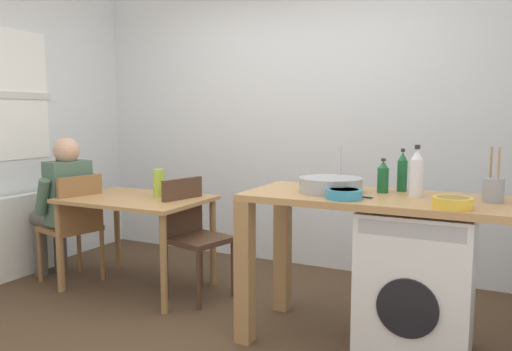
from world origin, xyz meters
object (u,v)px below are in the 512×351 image
object	(u,v)px
seated_person	(63,201)
utensil_crock	(493,189)
chair_person_seat	(75,223)
washing_machine	(417,283)
vase	(159,183)
chair_opposite	(192,231)
bottle_squat_brown	(402,172)
bottle_clear_small	(416,173)
mixing_bowl	(344,193)
bottle_tall_green	(383,177)
colander	(452,202)
dining_table	(136,209)

from	to	relation	value
seated_person	utensil_crock	xyz separation A→B (m)	(3.24, -0.05, 0.32)
chair_person_seat	washing_machine	bearing A→B (deg)	-77.60
vase	utensil_crock	bearing A→B (deg)	-5.57
chair_person_seat	chair_opposite	bearing A→B (deg)	-65.93
bottle_squat_brown	vase	xyz separation A→B (m)	(-1.88, 0.05, -0.19)
washing_machine	bottle_squat_brown	world-z (taller)	bottle_squat_brown
chair_person_seat	seated_person	size ratio (longest dim) A/B	0.75
bottle_squat_brown	bottle_clear_small	world-z (taller)	bottle_clear_small
washing_machine	mixing_bowl	bearing A→B (deg)	-152.57
bottle_tall_green	colander	distance (m)	0.55
dining_table	colander	bearing A→B (deg)	-9.69
chair_person_seat	utensil_crock	size ratio (longest dim) A/B	3.00
washing_machine	vase	xyz separation A→B (m)	(-2.02, 0.29, 0.42)
seated_person	utensil_crock	distance (m)	3.26
utensil_crock	colander	xyz separation A→B (m)	(-0.18, -0.27, -0.04)
dining_table	bottle_tall_green	xyz separation A→B (m)	(1.93, -0.06, 0.37)
chair_person_seat	washing_machine	size ratio (longest dim) A/B	1.05
utensil_crock	chair_person_seat	bearing A→B (deg)	179.72
seated_person	utensil_crock	world-z (taller)	utensil_crock
colander	bottle_squat_brown	bearing A→B (deg)	126.18
seated_person	bottle_tall_green	world-z (taller)	seated_person
colander	vase	bearing A→B (deg)	167.17
seated_person	dining_table	bearing A→B (deg)	-69.75
bottle_clear_small	utensil_crock	xyz separation A→B (m)	(0.40, -0.01, -0.07)
dining_table	bottle_squat_brown	world-z (taller)	bottle_squat_brown
dining_table	bottle_clear_small	distance (m)	2.18
bottle_squat_brown	colander	world-z (taller)	bottle_squat_brown
seated_person	vase	xyz separation A→B (m)	(0.85, 0.18, 0.18)
chair_person_seat	seated_person	xyz separation A→B (m)	(-0.16, 0.04, 0.16)
seated_person	colander	size ratio (longest dim) A/B	6.00
chair_person_seat	bottle_squat_brown	bearing A→B (deg)	-72.42
bottle_tall_green	chair_person_seat	bearing A→B (deg)	-178.61
chair_person_seat	utensil_crock	xyz separation A→B (m)	(3.09, -0.02, 0.48)
dining_table	utensil_crock	size ratio (longest dim) A/B	3.67
chair_opposite	chair_person_seat	bearing A→B (deg)	-65.95
bottle_tall_green	bottle_squat_brown	xyz separation A→B (m)	(0.09, 0.11, 0.02)
seated_person	colander	distance (m)	3.09
bottle_clear_small	utensil_crock	world-z (taller)	utensil_crock
chair_person_seat	washing_machine	distance (m)	2.72
mixing_bowl	utensil_crock	world-z (taller)	utensil_crock
bottle_squat_brown	colander	bearing A→B (deg)	-53.82
seated_person	bottle_tall_green	bearing A→B (deg)	-75.71
dining_table	seated_person	size ratio (longest dim) A/B	0.92
seated_person	colander	world-z (taller)	seated_person
dining_table	vase	distance (m)	0.27
seated_person	bottle_squat_brown	distance (m)	2.76
dining_table	washing_machine	bearing A→B (deg)	-4.88
chair_opposite	bottle_tall_green	distance (m)	1.55
bottle_squat_brown	vase	size ratio (longest dim) A/B	1.18
bottle_tall_green	utensil_crock	world-z (taller)	utensil_crock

